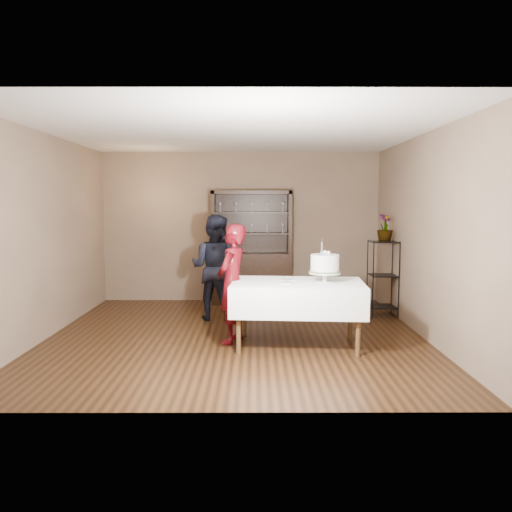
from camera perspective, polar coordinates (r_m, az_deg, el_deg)
The scene contains 14 objects.
floor at distance 6.83m, azimuth -2.31°, elevation -9.07°, with size 5.00×5.00×0.00m, color black.
ceiling at distance 6.66m, azimuth -2.41°, elevation 13.98°, with size 5.00×5.00×0.00m, color silver.
back_wall at distance 9.10m, azimuth -1.76°, elevation 3.32°, with size 5.00×0.02×2.70m, color brown.
wall_left at distance 7.15m, azimuth -22.81°, elevation 2.12°, with size 0.02×5.00×2.70m, color brown.
wall_right at distance 6.98m, azimuth 18.64°, elevation 2.19°, with size 0.02×5.00×2.70m, color brown.
china_hutch at distance 8.91m, azimuth -0.51°, elevation -1.16°, with size 1.40×0.48×2.00m.
plant_etagere at distance 8.13m, azimuth 14.29°, elevation -2.14°, with size 0.42×0.42×1.20m.
cake_table at distance 6.23m, azimuth 4.78°, elevation -4.71°, with size 1.69×1.11×0.81m.
woman at distance 6.36m, azimuth -2.74°, elevation -3.16°, with size 0.56×0.36×1.52m, color #390511.
man at distance 7.65m, azimuth -4.74°, elevation -1.31°, with size 0.78×0.61×1.61m, color black.
cake at distance 6.18m, azimuth 7.87°, elevation -1.02°, with size 0.42×0.42×0.54m.
plate_near at distance 6.07m, azimuth 3.46°, elevation -3.08°, with size 0.18×0.18×0.01m, color white.
plate_far at distance 6.29m, azimuth 3.54°, elevation -2.76°, with size 0.19×0.19×0.01m, color white.
potted_plant at distance 8.08m, azimuth 14.52°, elevation 3.15°, with size 0.24×0.24×0.43m, color #4A7236.
Camera 1 is at (0.25, -6.59, 1.78)m, focal length 35.00 mm.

